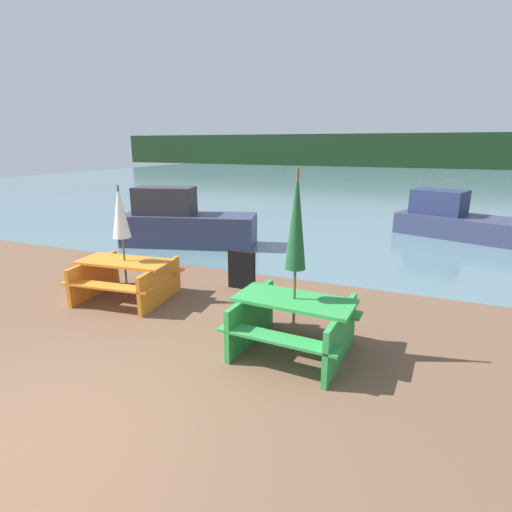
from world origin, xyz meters
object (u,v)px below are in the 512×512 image
Objects in this scene: picnic_table_green at (294,320)px; umbrella_white at (120,213)px; signboard at (242,270)px; picnic_table_orange at (126,276)px; umbrella_darkgreen at (296,221)px; boat_second at (452,219)px; boat at (184,224)px.

umbrella_white is at bearing 168.71° from picnic_table_green.
umbrella_white is at bearing -142.90° from signboard.
picnic_table_green is 0.79× the size of umbrella_white.
picnic_table_orange is 1.14m from umbrella_white.
umbrella_white is 3.46m from umbrella_darkgreen.
umbrella_darkgreen is 9.18m from boat_second.
boat reaches higher than boat_second.
picnic_table_orange is at bearing -105.88° from boat_second.
umbrella_white reaches higher than picnic_table_orange.
signboard is (-1.68, 1.97, -1.42)m from umbrella_darkgreen.
picnic_table_orange is 2.14m from signboard.
picnic_table_orange is 0.49× the size of boat_second.
umbrella_darkgreen reaches higher than boat.
boat is at bearing 135.54° from picnic_table_green.
umbrella_white reaches higher than signboard.
umbrella_darkgreen is (0.00, 0.00, 1.34)m from picnic_table_green.
picnic_table_green is 9.09m from boat_second.
boat is at bearing 138.82° from signboard.
umbrella_white is 2.46m from signboard.
umbrella_darkgreen is 6.61m from boat.
boat is at bearing 107.88° from umbrella_white.
picnic_table_green is at bearing 0.00° from umbrella_darkgreen.
boat_second is 4.93× the size of signboard.
umbrella_darkgreen reaches higher than umbrella_white.
picnic_table_green is 1.34m from umbrella_darkgreen.
umbrella_darkgreen is at bearing -60.24° from boat.
boat_second is at bearing 55.02° from picnic_table_orange.
picnic_table_green is at bearing -85.49° from boat_second.
umbrella_white is at bearing 168.71° from umbrella_darkgreen.
signboard is at bearing 130.56° from picnic_table_green.
umbrella_darkgreen is 2.96m from signboard.
boat_second is at bearing 75.41° from umbrella_darkgreen.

